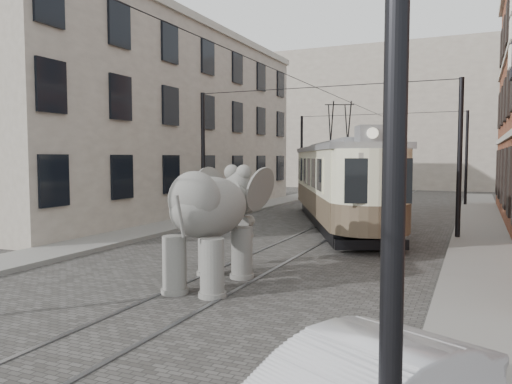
% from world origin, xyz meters
% --- Properties ---
extents(ground, '(120.00, 120.00, 0.00)m').
position_xyz_m(ground, '(0.00, 0.00, 0.00)').
color(ground, '#484542').
extents(tram_rails, '(1.54, 80.00, 0.02)m').
position_xyz_m(tram_rails, '(0.00, 0.00, 0.01)').
color(tram_rails, slate).
rests_on(tram_rails, ground).
extents(sidewalk_right, '(2.00, 60.00, 0.15)m').
position_xyz_m(sidewalk_right, '(6.00, 0.00, 0.07)').
color(sidewalk_right, slate).
rests_on(sidewalk_right, ground).
extents(sidewalk_left, '(2.00, 60.00, 0.15)m').
position_xyz_m(sidewalk_left, '(-6.50, 0.00, 0.07)').
color(sidewalk_left, slate).
rests_on(sidewalk_left, ground).
extents(stucco_building, '(7.00, 24.00, 10.00)m').
position_xyz_m(stucco_building, '(-11.00, 10.00, 5.00)').
color(stucco_building, gray).
rests_on(stucco_building, ground).
extents(distant_block, '(28.00, 10.00, 14.00)m').
position_xyz_m(distant_block, '(0.00, 40.00, 7.00)').
color(distant_block, gray).
rests_on(distant_block, ground).
extents(catenary, '(11.00, 30.20, 6.00)m').
position_xyz_m(catenary, '(-0.20, 5.00, 3.00)').
color(catenary, black).
rests_on(catenary, ground).
extents(tram, '(8.17, 13.94, 5.53)m').
position_xyz_m(tram, '(0.02, 8.60, 2.77)').
color(tram, beige).
rests_on(tram, ground).
extents(elephant, '(3.01, 4.98, 2.93)m').
position_xyz_m(elephant, '(-0.07, -3.35, 1.46)').
color(elephant, '#63615C').
rests_on(elephant, ground).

